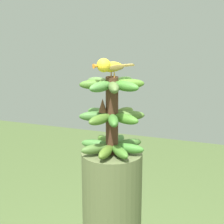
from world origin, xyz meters
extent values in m
cylinder|color=#4C2D1E|center=(0.00, 0.00, 1.44)|extent=(0.05, 0.05, 0.34)
ellipsoid|color=#4A7827|center=(-0.06, 0.06, 1.30)|extent=(0.13, 0.13, 0.04)
ellipsoid|color=#467E37|center=(-0.08, 0.00, 1.30)|extent=(0.14, 0.04, 0.04)
ellipsoid|color=#486B2F|center=(-0.06, -0.06, 1.30)|extent=(0.13, 0.13, 0.04)
ellipsoid|color=#507024|center=(0.00, -0.08, 1.30)|extent=(0.04, 0.14, 0.04)
ellipsoid|color=#437528|center=(0.06, -0.06, 1.30)|extent=(0.13, 0.13, 0.04)
ellipsoid|color=#407F2E|center=(0.08, 0.00, 1.30)|extent=(0.14, 0.04, 0.04)
ellipsoid|color=#3F6B2C|center=(0.06, 0.06, 1.30)|extent=(0.13, 0.13, 0.04)
ellipsoid|color=#427934|center=(0.00, 0.08, 1.30)|extent=(0.04, 0.14, 0.04)
ellipsoid|color=#3E752C|center=(0.03, -0.07, 1.44)|extent=(0.09, 0.14, 0.04)
ellipsoid|color=#447A26|center=(0.07, -0.03, 1.44)|extent=(0.14, 0.09, 0.04)
ellipsoid|color=#4A6E2C|center=(0.07, 0.03, 1.44)|extent=(0.14, 0.09, 0.04)
ellipsoid|color=#4D6F29|center=(0.03, 0.07, 1.44)|extent=(0.09, 0.14, 0.04)
ellipsoid|color=#467B23|center=(-0.03, 0.07, 1.44)|extent=(0.09, 0.14, 0.04)
ellipsoid|color=#467534|center=(-0.07, 0.03, 1.44)|extent=(0.14, 0.09, 0.04)
ellipsoid|color=#406E31|center=(-0.07, -0.03, 1.44)|extent=(0.14, 0.09, 0.04)
ellipsoid|color=#4C7128|center=(-0.03, -0.07, 1.44)|extent=(0.09, 0.14, 0.04)
ellipsoid|color=#467B37|center=(-0.02, -0.07, 1.58)|extent=(0.09, 0.14, 0.04)
ellipsoid|color=#506B35|center=(0.03, -0.06, 1.58)|extent=(0.10, 0.14, 0.04)
ellipsoid|color=#3D752A|center=(0.07, -0.02, 1.58)|extent=(0.14, 0.09, 0.04)
ellipsoid|color=#4D7A27|center=(0.06, 0.03, 1.58)|extent=(0.14, 0.10, 0.04)
ellipsoid|color=#487C2D|center=(0.02, 0.07, 1.58)|extent=(0.09, 0.14, 0.04)
ellipsoid|color=#4A7225|center=(-0.03, 0.06, 1.58)|extent=(0.10, 0.14, 0.04)
ellipsoid|color=#4D6F36|center=(-0.07, 0.02, 1.58)|extent=(0.14, 0.09, 0.04)
ellipsoid|color=#456C27|center=(-0.06, -0.03, 1.58)|extent=(0.14, 0.10, 0.04)
cone|color=brown|center=(-0.04, -0.01, 1.48)|extent=(0.04, 0.04, 0.06)
cone|color=brown|center=(-0.03, -0.03, 1.49)|extent=(0.04, 0.04, 0.06)
cylinder|color=#C68933|center=(-0.01, 0.01, 1.63)|extent=(0.01, 0.00, 0.02)
cylinder|color=#C68933|center=(0.01, -0.01, 1.63)|extent=(0.01, 0.01, 0.02)
ellipsoid|color=yellow|center=(0.00, 0.00, 1.66)|extent=(0.09, 0.10, 0.04)
ellipsoid|color=olive|center=(-0.01, 0.01, 1.66)|extent=(0.05, 0.06, 0.03)
ellipsoid|color=olive|center=(0.02, -0.01, 1.66)|extent=(0.05, 0.06, 0.03)
cube|color=olive|center=(0.05, 0.06, 1.66)|extent=(0.05, 0.06, 0.01)
sphere|color=yellow|center=(-0.02, -0.04, 1.67)|extent=(0.06, 0.06, 0.06)
sphere|color=black|center=(-0.01, -0.06, 1.67)|extent=(0.01, 0.01, 0.01)
cone|color=orange|center=(-0.05, -0.06, 1.67)|extent=(0.03, 0.03, 0.02)
camera|label=1|loc=(0.58, -1.60, 1.91)|focal=64.81mm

